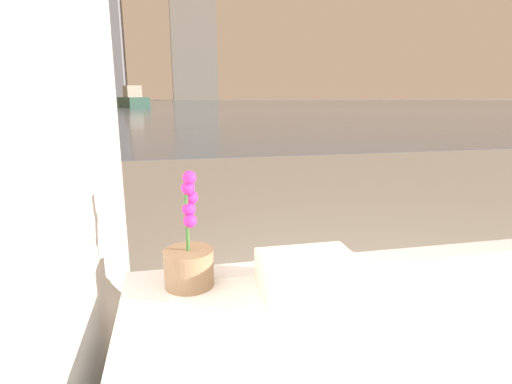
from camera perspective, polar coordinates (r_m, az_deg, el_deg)
The scene contains 7 objects.
marble_side_panel at distance 0.93m, azimuth -31.02°, elevation 16.94°, with size 0.06×2.48×2.40m.
potted_orchid at distance 1.29m, azimuth -9.55°, elevation -9.54°, with size 0.16×0.16×0.37m.
towel_stack at distance 1.25m, azimuth 7.33°, elevation -11.53°, with size 0.29×0.19×0.12m.
harbor_water at distance 62.30m, azimuth -11.91°, elevation 12.22°, with size 180.00×110.00×0.01m.
harbor_boat_0 at distance 24.17m, azimuth -30.65°, elevation 10.72°, with size 3.39×5.59×1.98m.
harbor_boat_2 at distance 43.81m, azimuth -17.19°, elevation 12.49°, with size 3.65×6.08×2.16m.
skyline_tower_2 at distance 120.01m, azimuth -9.07°, elevation 22.35°, with size 12.08×11.54×39.72m.
Camera 1 is at (-0.63, -0.29, 1.12)m, focal length 28.00 mm.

